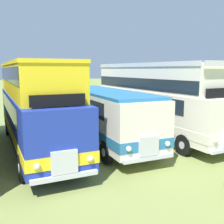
{
  "coord_description": "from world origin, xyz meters",
  "views": [
    {
      "loc": [
        3.29,
        -13.85,
        4.13
      ],
      "look_at": [
        9.87,
        0.16,
        1.66
      ],
      "focal_mm": 42.77,
      "sensor_mm": 36.0,
      "label": 1
    }
  ],
  "objects": [
    {
      "name": "bus_seventh_in_row",
      "position": [
        9.13,
        -0.26,
        1.75
      ],
      "size": [
        2.79,
        9.84,
        2.99
      ],
      "color": "silver",
      "rests_on": "ground"
    },
    {
      "name": "bus_sixth_in_row",
      "position": [
        5.48,
        0.23,
        2.48
      ],
      "size": [
        2.65,
        11.42,
        4.49
      ],
      "color": "#1E339E",
      "rests_on": "ground"
    },
    {
      "name": "bus_eighth_in_row",
      "position": [
        12.77,
        0.13,
        2.36
      ],
      "size": [
        2.9,
        11.48,
        4.52
      ],
      "color": "silver",
      "rests_on": "ground"
    }
  ]
}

